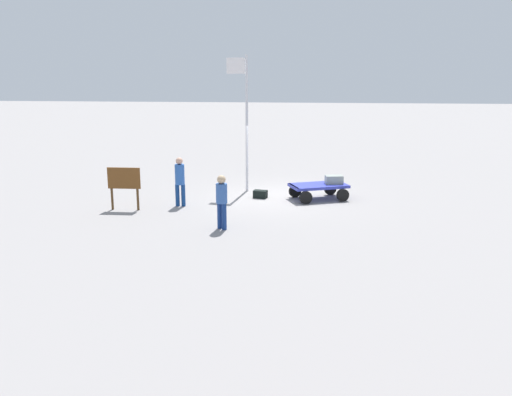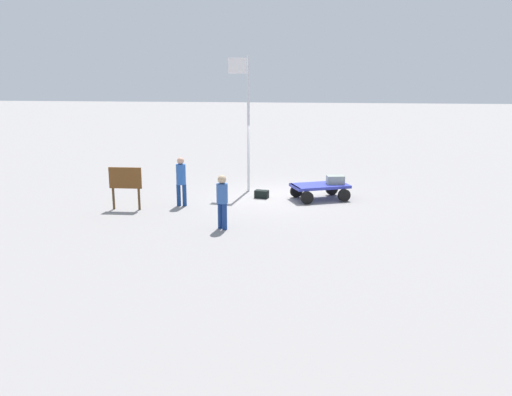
# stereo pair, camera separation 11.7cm
# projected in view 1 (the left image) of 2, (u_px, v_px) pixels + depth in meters

# --- Properties ---
(ground_plane) EXTENTS (120.00, 120.00, 0.00)m
(ground_plane) POSITION_uv_depth(u_px,v_px,m) (276.00, 197.00, 20.21)
(ground_plane) COLOR gray
(luggage_cart) EXTENTS (2.24, 1.82, 0.55)m
(luggage_cart) POSITION_uv_depth(u_px,v_px,m) (318.00, 188.00, 19.70)
(luggage_cart) COLOR #2F38AA
(luggage_cart) RESTS_ON ground
(suitcase_maroon) EXTENTS (0.67, 0.48, 0.30)m
(suitcase_maroon) POSITION_uv_depth(u_px,v_px,m) (334.00, 180.00, 19.75)
(suitcase_maroon) COLOR gray
(suitcase_maroon) RESTS_ON luggage_cart
(suitcase_dark) EXTENTS (0.53, 0.39, 0.28)m
(suitcase_dark) POSITION_uv_depth(u_px,v_px,m) (260.00, 194.00, 19.97)
(suitcase_dark) COLOR black
(suitcase_dark) RESTS_ON ground
(worker_lead) EXTENTS (0.46, 0.46, 1.61)m
(worker_lead) POSITION_uv_depth(u_px,v_px,m) (222.00, 198.00, 15.88)
(worker_lead) COLOR navy
(worker_lead) RESTS_ON ground
(worker_trailing) EXTENTS (0.35, 0.35, 1.68)m
(worker_trailing) POSITION_uv_depth(u_px,v_px,m) (180.00, 178.00, 18.59)
(worker_trailing) COLOR navy
(worker_trailing) RESTS_ON ground
(flagpole) EXTENTS (0.81, 0.20, 5.08)m
(flagpole) POSITION_uv_depth(u_px,v_px,m) (245.00, 113.00, 20.51)
(flagpole) COLOR silver
(flagpole) RESTS_ON ground
(signboard) EXTENTS (1.09, 0.10, 1.42)m
(signboard) POSITION_uv_depth(u_px,v_px,m) (124.00, 182.00, 18.09)
(signboard) COLOR #4C3319
(signboard) RESTS_ON ground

